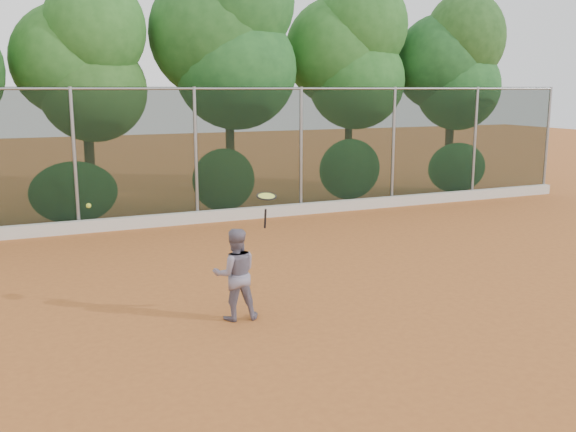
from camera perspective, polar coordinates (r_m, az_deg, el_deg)
name	(u,v)px	position (r m, az deg, el deg)	size (l,w,h in m)	color
ground	(312,300)	(10.75, 2.14, -7.51)	(80.00, 80.00, 0.00)	#AB5D28
concrete_curb	(199,217)	(16.91, -7.88, -0.10)	(24.00, 0.20, 0.30)	beige
tennis_player	(235,274)	(9.75, -4.71, -5.17)	(0.69, 0.54, 1.41)	slate
chainlink_fence	(196,151)	(16.84, -8.20, 5.72)	(24.09, 0.09, 3.50)	black
foliage_backdrop	(155,53)	(18.58, -11.78, 13.97)	(23.70, 3.63, 7.55)	#3C2B17
tennis_racket	(266,199)	(9.45, -1.93, 1.54)	(0.34, 0.34, 0.55)	black
tennis_ball_in_flight	(89,206)	(9.56, -17.31, 0.88)	(0.07, 0.07, 0.07)	#B2C62D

